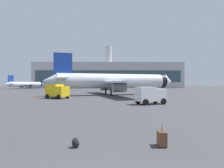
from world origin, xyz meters
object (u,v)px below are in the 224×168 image
object	(u,v)px
airplane_taxiing	(26,84)
safety_cone_mid	(155,95)
rolling_suitcase	(162,138)
service_truck	(57,91)
traveller_backpack	(76,143)
safety_cone_far	(155,95)
cargo_van	(150,95)
safety_cone_near	(36,96)
airplane_at_gate	(115,81)

from	to	relation	value
airplane_taxiing	safety_cone_mid	distance (m)	83.74
airplane_taxiing	rolling_suitcase	distance (m)	108.12
service_truck	traveller_backpack	world-z (taller)	service_truck
service_truck	safety_cone_far	world-z (taller)	service_truck
cargo_van	traveller_backpack	distance (m)	20.27
service_truck	safety_cone_mid	bearing A→B (deg)	15.91
safety_cone_far	traveller_backpack	world-z (taller)	safety_cone_far
service_truck	safety_cone_near	distance (m)	6.16
airplane_at_gate	safety_cone_mid	bearing A→B (deg)	-27.80
safety_cone_mid	service_truck	bearing A→B (deg)	-164.09
airplane_at_gate	safety_cone_far	distance (m)	11.20
service_truck	safety_cone_near	xyz separation A→B (m)	(-5.34, 2.79, -1.31)
airplane_at_gate	safety_cone_mid	world-z (taller)	airplane_at_gate
service_truck	safety_cone_near	world-z (taller)	service_truck
service_truck	rolling_suitcase	distance (m)	32.08
airplane_taxiing	safety_cone_far	xyz separation A→B (m)	(57.22, -61.06, -2.20)
safety_cone_far	safety_cone_near	bearing A→B (deg)	-172.88
airplane_taxiing	safety_cone_far	world-z (taller)	airplane_taxiing
airplane_taxiing	cargo_van	world-z (taller)	airplane_taxiing
safety_cone_near	safety_cone_mid	distance (m)	27.16
airplane_at_gate	cargo_van	distance (m)	22.41
safety_cone_mid	traveller_backpack	xyz separation A→B (m)	(-12.64, -35.47, -0.14)
airplane_at_gate	service_truck	distance (m)	16.61
cargo_van	safety_cone_far	world-z (taller)	cargo_van
cargo_van	safety_cone_mid	size ratio (longest dim) A/B	6.42
airplane_at_gate	safety_cone_far	xyz separation A→B (m)	(9.43, -5.02, -3.37)
safety_cone_mid	rolling_suitcase	size ratio (longest dim) A/B	0.68
safety_cone_far	airplane_at_gate	bearing A→B (deg)	151.98
cargo_van	safety_cone_mid	xyz separation A→B (m)	(4.84, 16.81, -1.08)
airplane_taxiing	traveller_backpack	bearing A→B (deg)	-65.18
safety_cone_mid	rolling_suitcase	bearing A→B (deg)	-103.30
safety_cone_near	traveller_backpack	world-z (taller)	safety_cone_near
rolling_suitcase	safety_cone_far	bearing A→B (deg)	76.79
safety_cone_far	traveller_backpack	size ratio (longest dim) A/B	1.23
safety_cone_near	airplane_at_gate	bearing A→B (deg)	25.64
safety_cone_mid	safety_cone_far	distance (m)	0.10
cargo_van	safety_cone_far	distance (m)	17.50
traveller_backpack	airplane_taxiing	bearing A→B (deg)	114.82
safety_cone_near	rolling_suitcase	distance (m)	36.99
safety_cone_near	safety_cone_far	bearing A→B (deg)	7.12
safety_cone_near	safety_cone_far	xyz separation A→B (m)	(26.89, 3.36, -0.01)
safety_cone_near	service_truck	bearing A→B (deg)	-27.57
safety_cone_near	traveller_backpack	bearing A→B (deg)	-65.97
airplane_at_gate	rolling_suitcase	bearing A→B (deg)	-88.39
airplane_at_gate	rolling_suitcase	world-z (taller)	airplane_at_gate
airplane_at_gate	traveller_backpack	xyz separation A→B (m)	(-3.15, -40.47, -3.42)
rolling_suitcase	traveller_backpack	xyz separation A→B (m)	(-4.29, -0.12, -0.16)
traveller_backpack	safety_cone_near	bearing A→B (deg)	114.03
service_truck	cargo_van	world-z (taller)	service_truck
service_truck	rolling_suitcase	bearing A→B (deg)	-65.57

